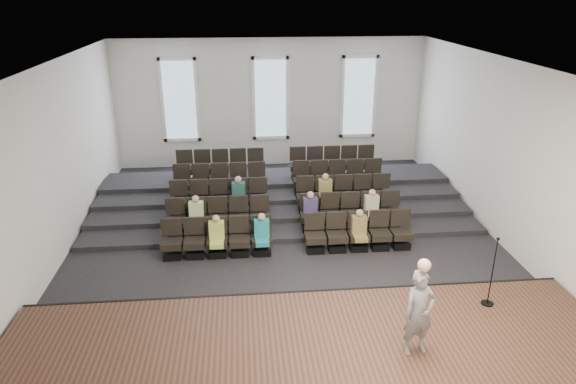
% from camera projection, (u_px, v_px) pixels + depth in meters
% --- Properties ---
extents(ground, '(14.00, 14.00, 0.00)m').
position_uv_depth(ground, '(287.00, 242.00, 14.59)').
color(ground, black).
rests_on(ground, ground).
extents(ceiling, '(12.00, 14.00, 0.02)m').
position_uv_depth(ceiling, '(287.00, 63.00, 12.72)').
color(ceiling, white).
rests_on(ceiling, ground).
extents(wall_back, '(12.00, 0.04, 5.00)m').
position_uv_depth(wall_back, '(270.00, 103.00, 20.14)').
color(wall_back, silver).
rests_on(wall_back, ground).
extents(wall_front, '(12.00, 0.04, 5.00)m').
position_uv_depth(wall_front, '(332.00, 314.00, 7.17)').
color(wall_front, silver).
rests_on(wall_front, ground).
extents(wall_left, '(0.04, 14.00, 5.00)m').
position_uv_depth(wall_left, '(53.00, 166.00, 13.14)').
color(wall_left, silver).
rests_on(wall_left, ground).
extents(wall_right, '(0.04, 14.00, 5.00)m').
position_uv_depth(wall_right, '(503.00, 152.00, 14.18)').
color(wall_right, silver).
rests_on(wall_right, ground).
extents(stage, '(11.80, 3.60, 0.50)m').
position_uv_depth(stage, '(311.00, 354.00, 9.78)').
color(stage, '#4B3020').
rests_on(stage, ground).
extents(stage_lip, '(11.80, 0.06, 0.52)m').
position_uv_depth(stage_lip, '(300.00, 301.00, 11.42)').
color(stage_lip, black).
rests_on(stage_lip, ground).
extents(risers, '(11.80, 4.80, 0.60)m').
position_uv_depth(risers, '(278.00, 194.00, 17.44)').
color(risers, black).
rests_on(risers, ground).
extents(seating_rows, '(6.80, 4.70, 1.67)m').
position_uv_depth(seating_rows, '(282.00, 200.00, 15.76)').
color(seating_rows, black).
rests_on(seating_rows, ground).
extents(windows, '(8.44, 0.10, 3.24)m').
position_uv_depth(windows, '(271.00, 99.00, 20.01)').
color(windows, white).
rests_on(windows, wall_back).
extents(audience, '(5.45, 2.64, 1.10)m').
position_uv_depth(audience, '(286.00, 212.00, 14.58)').
color(audience, '#B1C74F').
rests_on(audience, seating_rows).
extents(speaker, '(0.68, 0.52, 1.66)m').
position_uv_depth(speaker, '(419.00, 313.00, 9.18)').
color(speaker, slate).
rests_on(speaker, stage).
extents(mic_stand, '(0.26, 0.26, 1.58)m').
position_uv_depth(mic_stand, '(490.00, 285.00, 10.72)').
color(mic_stand, black).
rests_on(mic_stand, stage).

